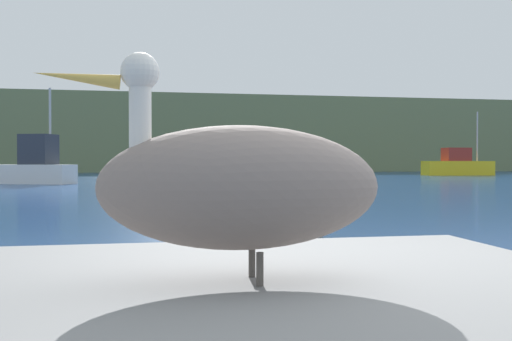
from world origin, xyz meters
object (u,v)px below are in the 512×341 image
(pelican, at_px, (239,185))
(fishing_boat_yellow, at_px, (457,165))
(fishing_boat_white, at_px, (26,167))
(mooring_buoy, at_px, (307,216))

(pelican, xyz_separation_m, fishing_boat_yellow, (24.90, 41.03, -0.18))
(pelican, distance_m, fishing_boat_yellow, 48.00)
(pelican, bearing_deg, fishing_boat_white, -76.86)
(pelican, bearing_deg, fishing_boat_yellow, -121.11)
(pelican, relative_size, fishing_boat_yellow, 0.24)
(fishing_boat_white, bearing_deg, pelican, -53.43)
(fishing_boat_white, xyz_separation_m, mooring_buoy, (8.62, -22.70, -0.56))
(fishing_boat_white, relative_size, mooring_buoy, 9.34)
(fishing_boat_yellow, relative_size, mooring_buoy, 9.54)
(fishing_boat_yellow, bearing_deg, fishing_boat_white, -156.56)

